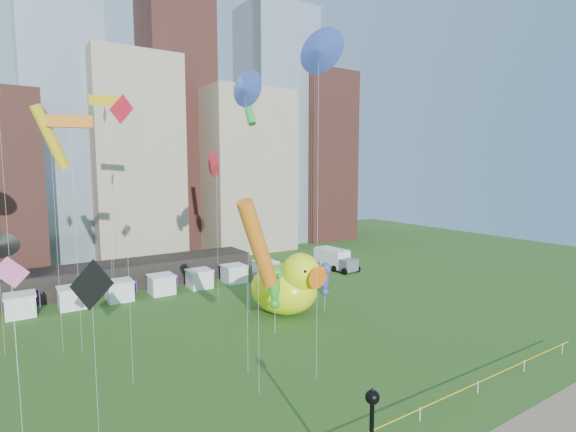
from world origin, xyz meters
TOP-DOWN VIEW (x-y plane):
  - skyline at (2.25, 61.06)m, footprint 101.00×23.00m
  - crane_right at (30.89, 64.00)m, footprint 23.00×1.00m
  - pavilion at (-4.00, 42.00)m, footprint 38.00×6.00m
  - vendor_tents at (1.02, 36.00)m, footprint 33.24×2.80m
  - big_duck at (9.96, 21.03)m, footprint 8.26×9.71m
  - small_duck at (17.75, 27.15)m, footprint 4.10×4.49m
  - seahorse_green at (5.94, 16.95)m, footprint 1.56×1.87m
  - seahorse_purple at (13.69, 19.24)m, footprint 1.54×1.74m
  - box_truck at (27.47, 34.47)m, footprint 3.40×7.49m
  - kite_0 at (5.36, 28.57)m, footprint 2.28×2.61m
  - kite_1 at (-5.38, 32.58)m, footprint 0.74×1.86m
  - kite_3 at (6.86, 23.95)m, footprint 0.97×2.85m
  - kite_4 at (-5.06, 33.15)m, footprint 3.41×1.21m
  - kite_5 at (3.99, 7.95)m, footprint 0.59×3.04m
  - kite_6 at (-9.97, 22.29)m, footprint 3.42×1.47m
  - kite_8 at (-7.70, 14.43)m, footprint 1.79×0.98m
  - kite_9 at (-14.63, 6.26)m, footprint 1.49×0.23m
  - kite_10 at (-10.85, 9.58)m, footprint 2.03×2.33m
  - kite_12 at (-11.30, 23.31)m, footprint 3.07×2.30m
  - kite_13 at (0.09, 11.44)m, footprint 0.49×2.57m
  - kite_14 at (-0.73, 8.27)m, footprint 3.84×2.41m

SIDE VIEW (x-z plane):
  - vendor_tents at x=1.02m, z-range -0.09..2.31m
  - small_duck at x=17.75m, z-range -0.13..3.00m
  - box_truck at x=27.47m, z-range 0.04..3.15m
  - pavilion at x=-4.00m, z-range 0.00..3.20m
  - big_duck at x=9.96m, z-range -0.28..6.62m
  - seahorse_purple at x=13.69m, z-range 1.25..6.75m
  - seahorse_green at x=5.94m, z-range 1.60..8.24m
  - kite_10 at x=-10.85m, z-range 3.65..14.16m
  - kite_9 at x=-14.63m, z-range 4.65..16.30m
  - kite_14 at x=-0.73m, z-range 3.69..17.40m
  - kite_0 at x=5.36m, z-range 7.24..24.83m
  - kite_12 at x=-11.30m, z-range 7.71..28.32m
  - kite_8 at x=-7.70m, z-range 8.52..29.07m
  - kite_6 at x=-9.97m, z-range 9.28..29.10m
  - kite_1 at x=-5.38m, z-range 9.18..31.33m
  - kite_13 at x=0.09m, z-range 9.94..32.42m
  - skyline at x=2.25m, z-range -12.56..55.44m
  - kite_3 at x=6.86m, z-range 9.92..34.59m
  - kite_4 at x=-5.06m, z-range 10.94..34.17m
  - kite_5 at x=3.99m, z-range 11.03..36.16m
  - crane_right at x=30.89m, z-range 8.90..84.90m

